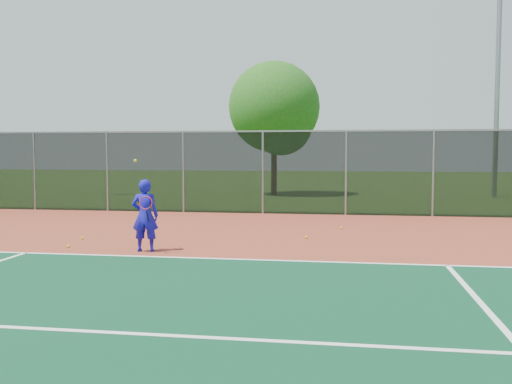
% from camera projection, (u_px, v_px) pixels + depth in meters
% --- Properties ---
extents(ground, '(120.00, 120.00, 0.00)m').
position_uv_depth(ground, '(344.00, 302.00, 8.58)').
color(ground, '#2B5016').
rests_on(ground, ground).
extents(court_apron, '(30.00, 20.00, 0.02)m').
position_uv_depth(court_apron, '(345.00, 274.00, 10.55)').
color(court_apron, '#963B26').
rests_on(court_apron, ground).
extents(fence_back, '(30.00, 0.06, 3.03)m').
position_uv_depth(fence_back, '(346.00, 172.00, 20.29)').
color(fence_back, black).
rests_on(fence_back, court_apron).
extents(tennis_player, '(0.63, 0.64, 2.09)m').
position_uv_depth(tennis_player, '(145.00, 215.00, 12.82)').
color(tennis_player, '#1813B8').
rests_on(tennis_player, court_apron).
extents(practice_ball_0, '(0.07, 0.07, 0.07)m').
position_uv_depth(practice_ball_0, '(154.00, 216.00, 19.80)').
color(practice_ball_0, yellow).
rests_on(practice_ball_0, court_apron).
extents(practice_ball_1, '(0.07, 0.07, 0.07)m').
position_uv_depth(practice_ball_1, '(68.00, 246.00, 13.38)').
color(practice_ball_1, yellow).
rests_on(practice_ball_1, court_apron).
extents(practice_ball_2, '(0.07, 0.07, 0.07)m').
position_uv_depth(practice_ball_2, '(342.00, 228.00, 16.65)').
color(practice_ball_2, yellow).
rests_on(practice_ball_2, court_apron).
extents(practice_ball_3, '(0.07, 0.07, 0.07)m').
position_uv_depth(practice_ball_3, '(306.00, 237.00, 14.82)').
color(practice_ball_3, yellow).
rests_on(practice_ball_3, court_apron).
extents(practice_ball_4, '(0.07, 0.07, 0.07)m').
position_uv_depth(practice_ball_4, '(82.00, 238.00, 14.65)').
color(practice_ball_4, yellow).
rests_on(practice_ball_4, court_apron).
extents(floodlight_n, '(0.90, 0.40, 13.45)m').
position_uv_depth(floodlight_n, '(498.00, 45.00, 27.99)').
color(floodlight_n, gray).
rests_on(floodlight_n, ground).
extents(tree_back_left, '(4.77, 4.77, 7.01)m').
position_uv_depth(tree_back_left, '(276.00, 111.00, 29.72)').
color(tree_back_left, '#342013').
rests_on(tree_back_left, ground).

